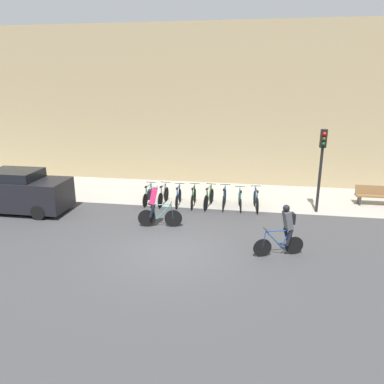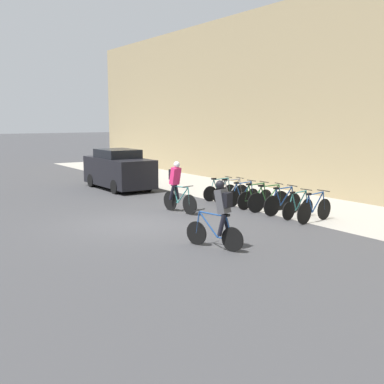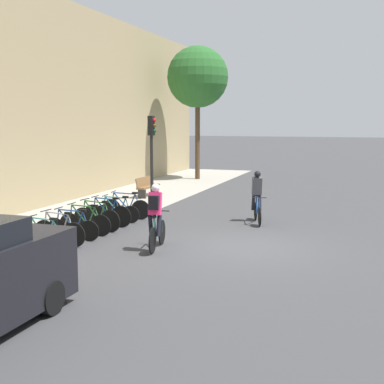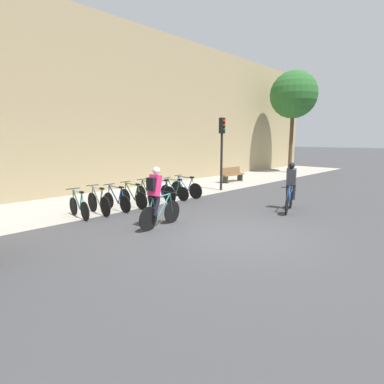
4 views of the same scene
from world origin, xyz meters
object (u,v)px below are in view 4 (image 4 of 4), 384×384
at_px(parked_bike_0, 79,207).
at_px(parked_bike_4, 148,194).
at_px(parked_bike_1, 99,203).
at_px(parked_bike_3, 133,197).
at_px(bench, 232,174).
at_px(parked_bike_7, 186,188).
at_px(parked_bike_5, 162,192).
at_px(parked_bike_2, 117,200).
at_px(cyclist_pink, 156,196).
at_px(traffic_light_pole, 222,141).
at_px(cyclist_grey, 291,185).
at_px(parked_bike_6, 174,191).

height_order(parked_bike_0, parked_bike_4, parked_bike_4).
height_order(parked_bike_1, parked_bike_3, parked_bike_1).
bearing_deg(parked_bike_3, bench, 10.53).
xyz_separation_m(parked_bike_3, parked_bike_7, (2.82, 0.00, 0.01)).
distance_m(parked_bike_5, parked_bike_7, 1.41).
relative_size(parked_bike_2, parked_bike_5, 0.96).
height_order(cyclist_pink, parked_bike_0, cyclist_pink).
height_order(parked_bike_2, traffic_light_pole, traffic_light_pole).
height_order(cyclist_pink, parked_bike_1, cyclist_pink).
height_order(parked_bike_0, parked_bike_3, parked_bike_3).
xyz_separation_m(parked_bike_2, bench, (9.00, 1.54, 0.09)).
distance_m(cyclist_grey, parked_bike_1, 6.84).
distance_m(parked_bike_1, traffic_light_pole, 7.18).
height_order(parked_bike_1, parked_bike_4, parked_bike_4).
relative_size(parked_bike_2, traffic_light_pole, 0.46).
distance_m(parked_bike_2, traffic_light_pole, 6.52).
distance_m(cyclist_grey, traffic_light_pole, 5.11).
bearing_deg(parked_bike_6, parked_bike_7, 0.04).
distance_m(cyclist_grey, parked_bike_7, 4.57).
xyz_separation_m(parked_bike_0, traffic_light_pole, (7.57, 0.11, 2.12)).
distance_m(parked_bike_1, bench, 9.83).
relative_size(parked_bike_0, parked_bike_3, 0.93).
bearing_deg(cyclist_pink, bench, 24.51).
xyz_separation_m(parked_bike_4, traffic_light_pole, (4.75, 0.11, 2.09)).
xyz_separation_m(parked_bike_5, traffic_light_pole, (4.05, 0.11, 2.09)).
bearing_deg(parked_bike_5, bench, 12.62).
height_order(parked_bike_3, parked_bike_4, parked_bike_4).
bearing_deg(parked_bike_3, parked_bike_4, 0.06).
bearing_deg(cyclist_grey, parked_bike_5, 117.72).
relative_size(parked_bike_7, traffic_light_pole, 0.48).
bearing_deg(traffic_light_pole, cyclist_grey, -110.53).
distance_m(parked_bike_4, parked_bike_7, 2.12).
xyz_separation_m(cyclist_pink, parked_bike_0, (-1.06, 2.72, -0.56)).
xyz_separation_m(parked_bike_1, parked_bike_7, (4.24, -0.00, 0.00)).
relative_size(cyclist_pink, parked_bike_5, 1.04).
height_order(cyclist_pink, bench, cyclist_pink).
relative_size(parked_bike_2, parked_bike_3, 0.97).
bearing_deg(traffic_light_pole, parked_bike_1, -179.08).
relative_size(cyclist_pink, parked_bike_4, 1.03).
bearing_deg(parked_bike_1, parked_bike_0, -179.93).
bearing_deg(parked_bike_2, cyclist_pink, -97.34).
distance_m(parked_bike_4, parked_bike_6, 1.41).
bearing_deg(parked_bike_3, parked_bike_1, 179.95).
xyz_separation_m(parked_bike_2, parked_bike_3, (0.71, 0.00, 0.02)).
xyz_separation_m(parked_bike_3, parked_bike_6, (2.12, -0.00, -0.02)).
relative_size(parked_bike_0, parked_bike_1, 0.94).
height_order(parked_bike_1, traffic_light_pole, traffic_light_pole).
height_order(parked_bike_1, parked_bike_5, parked_bike_5).
relative_size(cyclist_pink, parked_bike_0, 1.14).
distance_m(cyclist_grey, parked_bike_6, 4.77).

